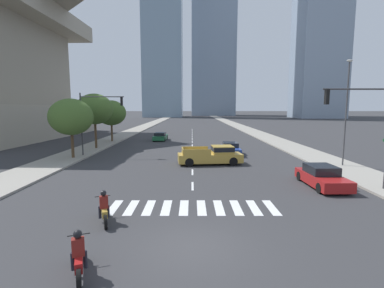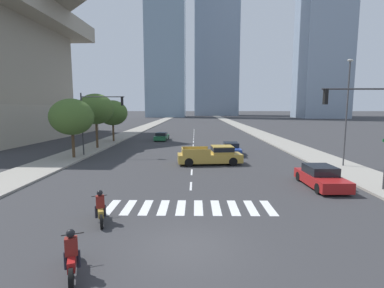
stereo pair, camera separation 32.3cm
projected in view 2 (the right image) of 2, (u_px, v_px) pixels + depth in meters
The scene contains 18 objects.
ground_plane at pixel (187, 247), 10.36m from camera, with size 800.00×800.00×0.00m, color #333335.
sidewalk_east at pixel (283, 143), 39.94m from camera, with size 4.00×260.00×0.15m, color gray.
sidewalk_west at pixel (105, 143), 40.25m from camera, with size 4.00×260.00×0.15m, color gray.
crosswalk_near at pixel (190, 207), 14.46m from camera, with size 8.55×2.24×0.01m.
lane_divider_center at pixel (193, 142), 42.23m from camera, with size 0.14×50.00×0.01m.
motorcycle_lead at pixel (72, 256), 8.60m from camera, with size 1.04×2.08×1.49m.
motorcycle_trailing at pixel (100, 209), 12.61m from camera, with size 1.05×2.09×1.49m.
pickup_truck at pixel (213, 155), 25.42m from camera, with size 5.90×2.49×1.67m.
sedan_blue_0 at pixel (231, 149), 30.89m from camera, with size 1.89×4.61×1.29m.
sedan_green_1 at pixel (162, 137), 44.15m from camera, with size 2.00×4.47×1.23m.
sedan_red_2 at pixel (321, 177), 18.21m from camera, with size 2.02×4.45×1.35m.
traffic_signal_near at pixel (365, 118), 16.67m from camera, with size 4.41×0.28×6.43m.
traffic_signal_far at pixel (97, 113), 29.14m from camera, with size 4.79×0.28×6.45m.
street_lamp_east at pixel (347, 106), 23.56m from camera, with size 0.50×0.24×8.90m.
street_tree_nearest at pixel (72, 117), 27.71m from camera, with size 4.20×4.20×5.83m.
street_tree_second at pixel (96, 109), 34.39m from camera, with size 4.38×4.38×6.64m.
street_tree_third at pixel (113, 113), 41.41m from camera, with size 4.31×4.31×6.01m.
office_tower_center_skyline at pixel (216, 3), 177.07m from camera, with size 27.20×25.30×147.89m.
Camera 2 is at (0.29, -9.78, 5.10)m, focal length 26.34 mm.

